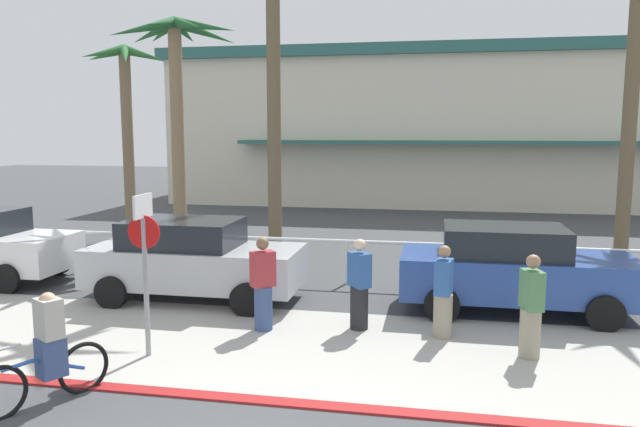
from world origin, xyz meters
The scene contains 16 objects.
ground_plane centered at (0.00, 10.00, 0.00)m, with size 80.00×80.00×0.00m, color #424447.
sidewalk_strip centered at (0.00, 4.20, 0.01)m, with size 44.00×4.00×0.02m, color #ADAAA0.
curb_paint centered at (0.00, 2.20, 0.01)m, with size 44.00×0.24×0.03m, color maroon.
building_backdrop centered at (2.32, 26.29, 3.66)m, with size 26.49×9.99×7.27m.
rail_fence centered at (0.00, 8.50, 0.84)m, with size 26.68×0.08×1.04m.
stop_sign_bike_lane centered at (-2.39, 3.42, 1.68)m, with size 0.52×0.56×2.56m.
palm_tree_1 centered at (-7.92, 13.32, 4.55)m, with size 2.65×2.83×6.24m.
palm_tree_2 centered at (-5.02, 10.76, 5.08)m, with size 3.13×3.08×6.56m.
palm_tree_4 centered at (6.79, 11.62, 6.29)m, with size 3.06×3.20×8.44m.
car_silver_1 centered at (-2.96, 6.59, 0.87)m, with size 4.40×2.02×1.69m.
car_blue_2 centered at (3.49, 6.93, 0.87)m, with size 4.40×2.02×1.69m.
cyclist_blue_0 centered at (-2.89, 1.64, 0.69)m, with size 0.97×1.60×1.50m.
pedestrian_0 centered at (0.70, 5.32, 0.75)m, with size 0.46×0.47×1.64m.
pedestrian_1 centered at (-0.96, 4.95, 0.78)m, with size 0.47×0.46×1.68m.
pedestrian_2 centered at (3.47, 4.45, 0.76)m, with size 0.39×0.45×1.65m.
pedestrian_3 centered at (2.15, 5.14, 0.74)m, with size 0.38×0.44×1.61m.
Camera 1 is at (1.98, -5.07, 3.53)m, focal length 34.15 mm.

